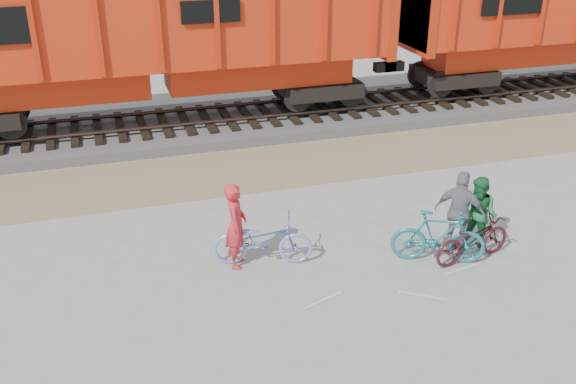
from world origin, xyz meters
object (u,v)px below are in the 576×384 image
Objects in this scene: bicycle_maroon at (473,239)px; person_man at (479,215)px; bicycle_teal at (438,237)px; person_solo at (236,225)px; person_woman at (460,213)px; bicycle_blue at (263,240)px; hopper_car_center at (154,35)px.

person_man reaches higher than bicycle_maroon.
bicycle_teal is at bearing 68.21° from bicycle_maroon.
bicycle_maroon is (0.69, -0.14, -0.09)m from bicycle_teal.
person_woman is (4.42, -0.81, 0.01)m from person_solo.
person_woman is at bearing -129.35° from person_man.
hopper_car_center is at bearing 21.93° from bicycle_blue.
bicycle_teal reaches higher than bicycle_maroon.
person_woman is at bearing -42.40° from bicycle_teal.
person_woman reaches higher than person_man.
bicycle_blue is at bearing -83.20° from hopper_car_center.
person_solo is 4.50m from person_woman.
person_man is (4.33, -0.77, 0.28)m from bicycle_blue.
bicycle_blue is at bearing 35.48° from person_woman.
hopper_car_center is at bearing 179.07° from person_man.
person_woman is (0.59, 0.26, 0.33)m from bicycle_teal.
bicycle_blue is 1.11× the size of person_woman.
person_solo is at bearing 98.65° from bicycle_teal.
bicycle_maroon is (4.02, -1.11, -0.05)m from bicycle_blue.
hopper_car_center is 8.01× the size of person_solo.
person_man reaches higher than bicycle_blue.
hopper_car_center reaches higher than bicycle_blue.
person_solo is (-3.83, 1.07, 0.32)m from bicycle_teal.
bicycle_teal is 1.05m from person_man.
person_woman is at bearing 4.00° from bicycle_maroon.
hopper_car_center reaches higher than person_solo.
person_man is at bearing -142.08° from person_woman.
person_man is (4.83, -0.87, -0.08)m from person_solo.
person_solo is 0.99× the size of person_woman.
bicycle_maroon is 0.57m from person_man.
bicycle_maroon is 1.02× the size of person_woman.
hopper_car_center is 10.40m from person_woman.
bicycle_teal is at bearing -110.21° from person_man.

